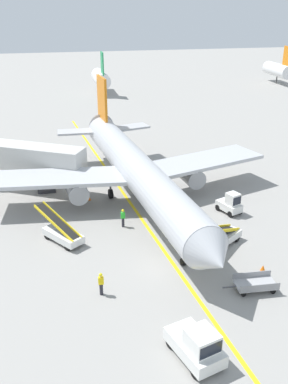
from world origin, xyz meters
name	(u,v)px	position (x,y,z in m)	size (l,w,h in m)	color
ground_plane	(167,266)	(0.00, 0.00, 0.00)	(300.00, 300.00, 0.00)	gray
taxi_line_yellow	(152,234)	(0.00, 5.00, 0.00)	(0.30, 80.00, 0.01)	yellow
airliner	(136,169)	(-0.05, 11.83, 3.42)	(28.45, 35.34, 10.10)	#B2B5BA
jet_bridge	(17,156)	(-11.42, 17.78, 3.54)	(12.41, 8.51, 4.85)	beige
pushback_tug	(197,345)	(-0.85, -9.36, 0.99)	(2.84, 3.99, 2.20)	silver
baggage_tug_near_wing	(230,204)	(8.03, 7.37, 0.93)	(2.07, 2.71, 2.10)	silver
belt_loader_forward_hold	(62,233)	(-7.53, 5.38, 0.78)	(3.93, 4.79, 2.59)	silver
belt_loader_aft_hold	(221,237)	(5.01, 2.01, 0.78)	(4.84, 3.85, 2.59)	silver
baggage_cart_loaded	(255,284)	(5.14, -4.14, 0.47)	(3.80, 1.72, 0.94)	#A5A5A8
ground_crew_marshaller	(101,283)	(-5.27, -2.43, 0.91)	(0.36, 0.24, 1.70)	#26262D
ground_crew_wing_walker	(123,217)	(-2.20, 6.81, 0.91)	(0.36, 0.24, 1.70)	#26262D
safety_cone_nose_left	(263,268)	(6.74, -2.10, 0.22)	(0.36, 0.36, 0.44)	orange
safety_cone_nose_right	(89,198)	(-4.57, 13.04, 0.22)	(0.36, 0.36, 0.44)	orange
safety_cone_wingtip_left	(77,185)	(-5.51, 16.59, 0.22)	(0.36, 0.36, 0.44)	orange
distant_aircraft_mid_left	(101,78)	(3.42, 67.35, 3.22)	(3.00, 10.10, 8.80)	silver
distant_aircraft_mid_right	(278,70)	(45.97, 70.35, 3.22)	(3.00, 10.10, 8.80)	silver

